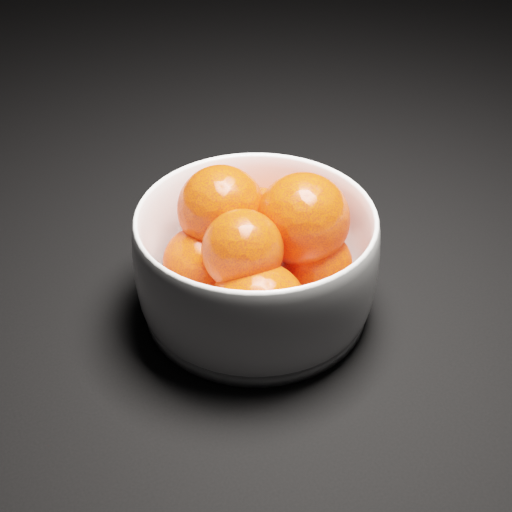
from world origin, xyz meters
name	(u,v)px	position (x,y,z in m)	size (l,w,h in m)	color
bowl	(256,261)	(-0.25, 0.25, 0.05)	(0.19, 0.19, 0.09)	white
orange_pile	(259,248)	(-0.25, 0.25, 0.06)	(0.14, 0.17, 0.11)	#FF2F06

